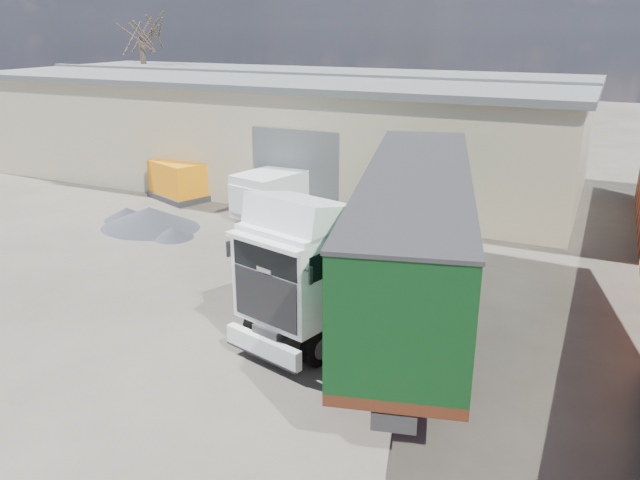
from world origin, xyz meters
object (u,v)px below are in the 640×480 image
at_px(panel_van, 282,191).
at_px(orange_skip, 178,183).
at_px(tractor_unit, 316,277).
at_px(box_trailer, 415,230).
at_px(bare_tree, 140,21).

xyz_separation_m(panel_van, orange_skip, (-5.55, 0.17, -0.24)).
relative_size(tractor_unit, box_trailer, 0.49).
bearing_deg(orange_skip, panel_van, 19.83).
xyz_separation_m(bare_tree, tractor_unit, (21.53, -19.80, -6.24)).
bearing_deg(tractor_unit, orange_skip, 155.48).
bearing_deg(box_trailer, tractor_unit, -146.04).
distance_m(box_trailer, orange_skip, 15.48).
height_order(bare_tree, box_trailer, bare_tree).
bearing_deg(box_trailer, bare_tree, 129.08).
relative_size(panel_van, orange_skip, 1.56).
xyz_separation_m(tractor_unit, panel_van, (-5.98, 9.40, -0.66)).
height_order(bare_tree, orange_skip, bare_tree).
height_order(tractor_unit, orange_skip, tractor_unit).
distance_m(bare_tree, orange_skip, 15.99).
bearing_deg(bare_tree, tractor_unit, -42.60).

